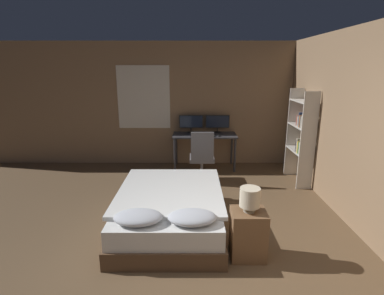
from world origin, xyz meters
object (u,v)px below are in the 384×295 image
at_px(nightstand, 249,234).
at_px(bookshelf, 303,134).
at_px(monitor_right, 218,122).
at_px(desk, 205,139).
at_px(office_chair, 203,161).
at_px(keyboard, 206,136).
at_px(bedside_lamp, 251,198).
at_px(monitor_left, 192,122).
at_px(bed, 171,210).
at_px(computer_mouse, 220,136).

height_order(nightstand, bookshelf, bookshelf).
bearing_deg(monitor_right, desk, -144.63).
bearing_deg(nightstand, bookshelf, 58.96).
height_order(monitor_right, office_chair, monitor_right).
distance_m(monitor_right, keyboard, 0.55).
xyz_separation_m(bedside_lamp, monitor_left, (-0.67, 3.43, 0.24)).
bearing_deg(bookshelf, bed, -144.76).
xyz_separation_m(monitor_left, office_chair, (0.21, -1.01, -0.58)).
distance_m(desk, monitor_right, 0.48).
height_order(monitor_left, office_chair, monitor_left).
height_order(office_chair, bookshelf, bookshelf).
relative_size(bed, keyboard, 4.75).
height_order(desk, bookshelf, bookshelf).
bearing_deg(bedside_lamp, monitor_right, 91.41).
height_order(bed, keyboard, keyboard).
bearing_deg(bed, computer_mouse, 69.72).
bearing_deg(computer_mouse, bed, -110.28).
relative_size(bed, nightstand, 3.40).
relative_size(desk, computer_mouse, 19.51).
relative_size(nightstand, bookshelf, 0.33).
bearing_deg(office_chair, keyboard, 82.34).
bearing_deg(nightstand, office_chair, 100.68).
bearing_deg(office_chair, bedside_lamp, -79.32).
distance_m(monitor_left, monitor_right, 0.58).
height_order(keyboard, computer_mouse, computer_mouse).
distance_m(bed, nightstand, 1.16).
relative_size(bedside_lamp, computer_mouse, 4.04).
bearing_deg(keyboard, monitor_left, 125.38).
height_order(computer_mouse, office_chair, office_chair).
bearing_deg(bookshelf, computer_mouse, 154.58).
relative_size(monitor_left, computer_mouse, 7.48).
xyz_separation_m(bedside_lamp, desk, (-0.38, 3.22, -0.09)).
xyz_separation_m(computer_mouse, office_chair, (-0.38, -0.60, -0.37)).
bearing_deg(monitor_right, office_chair, -110.25).
relative_size(keyboard, bookshelf, 0.23).
bearing_deg(bookshelf, monitor_right, 143.08).
bearing_deg(desk, office_chair, -95.73).
bearing_deg(bookshelf, bedside_lamp, -121.04).
xyz_separation_m(nightstand, monitor_right, (-0.08, 3.43, 0.69)).
bearing_deg(desk, keyboard, -90.00).
xyz_separation_m(office_chair, bookshelf, (1.85, -0.10, 0.57)).
xyz_separation_m(desk, monitor_right, (0.29, 0.21, 0.32)).
distance_m(bedside_lamp, monitor_left, 3.50).
distance_m(nightstand, monitor_left, 3.56).
bearing_deg(keyboard, bookshelf, -21.59).
xyz_separation_m(nightstand, bookshelf, (1.39, 2.32, 0.69)).
bearing_deg(bed, desk, 77.36).
bearing_deg(monitor_right, bedside_lamp, -88.59).
bearing_deg(monitor_left, bed, -95.83).
bearing_deg(office_chair, nightstand, -79.32).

